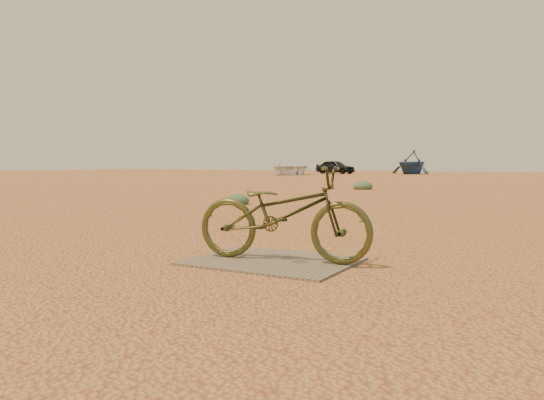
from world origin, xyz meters
The scene contains 8 objects.
ground centered at (0.00, 0.00, 0.00)m, with size 120.00×120.00×0.00m, color tan.
plywood_board centered at (-0.08, -0.19, 0.01)m, with size 1.57×1.22×0.02m, color #807052.
bicycle centered at (0.03, -0.16, 0.49)m, with size 0.62×1.77×0.93m, color #47471F.
car centered at (-16.10, 40.46, 0.62)m, with size 1.47×3.65×1.24m, color black.
boat_near_left centered at (-17.65, 34.26, 0.57)m, with size 3.96×5.55×1.15m, color silver.
boat_far_left centered at (-9.53, 42.12, 1.08)m, with size 3.54×4.10×2.16m, color navy.
kale_a centered at (-4.40, 5.88, 0.00)m, with size 0.56×0.56×0.31m, color #597750.
kale_c centered at (-4.19, 14.17, 0.00)m, with size 0.72×0.72×0.40m, color #597750.
Camera 1 is at (2.45, -4.73, 0.98)m, focal length 35.00 mm.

